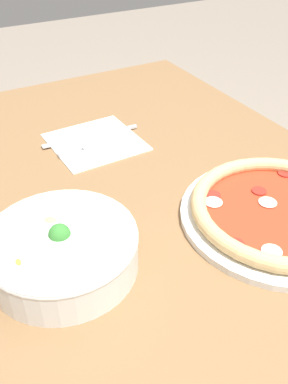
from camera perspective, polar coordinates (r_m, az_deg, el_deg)
dining_table at (r=0.86m, az=1.45°, el=-6.03°), size 1.20×0.78×0.73m
pizza at (r=0.75m, az=17.45°, el=-2.45°), size 0.33×0.33×0.04m
bowl at (r=0.63m, az=-10.91°, el=-7.42°), size 0.22×0.22×0.08m
napkin at (r=0.95m, az=-6.50°, el=6.64°), size 0.19×0.19×0.00m
fork at (r=0.92m, az=-5.70°, el=6.15°), size 0.02×0.19×0.00m
knife at (r=0.97m, az=-6.52°, el=7.53°), size 0.03×0.22×0.01m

